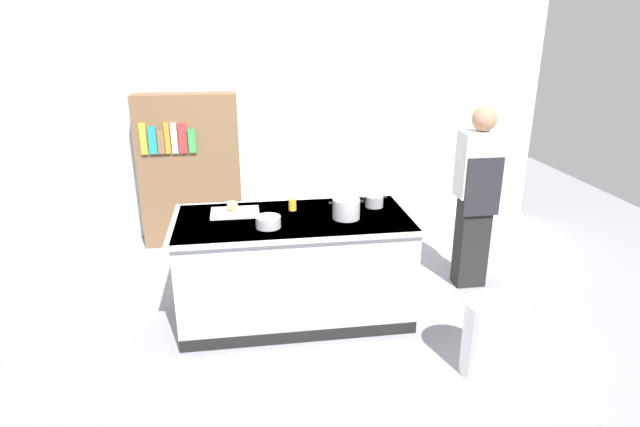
% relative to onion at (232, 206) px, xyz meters
% --- Properties ---
extents(ground_plane, '(10.00, 10.00, 0.00)m').
position_rel_onion_xyz_m(ground_plane, '(0.49, -0.18, -0.97)').
color(ground_plane, gray).
extents(back_wall, '(6.40, 0.12, 3.00)m').
position_rel_onion_xyz_m(back_wall, '(0.49, 1.92, 0.53)').
color(back_wall, silver).
rests_on(back_wall, ground_plane).
extents(counter_island, '(1.98, 0.98, 0.90)m').
position_rel_onion_xyz_m(counter_island, '(0.49, -0.18, -0.50)').
color(counter_island, '#B7BABF').
rests_on(counter_island, ground_plane).
extents(cutting_board, '(0.40, 0.28, 0.02)m').
position_rel_onion_xyz_m(cutting_board, '(0.02, -0.02, -0.06)').
color(cutting_board, silver).
rests_on(cutting_board, counter_island).
extents(onion, '(0.09, 0.09, 0.09)m').
position_rel_onion_xyz_m(onion, '(0.00, 0.00, 0.00)').
color(onion, tan).
rests_on(onion, cutting_board).
extents(stock_pot, '(0.29, 0.22, 0.16)m').
position_rel_onion_xyz_m(stock_pot, '(0.92, -0.26, 0.02)').
color(stock_pot, '#B7BABF').
rests_on(stock_pot, counter_island).
extents(sauce_pan, '(0.22, 0.15, 0.10)m').
position_rel_onion_xyz_m(sauce_pan, '(1.22, -0.02, -0.02)').
color(sauce_pan, '#99999E').
rests_on(sauce_pan, counter_island).
extents(mixing_bowl, '(0.20, 0.20, 0.09)m').
position_rel_onion_xyz_m(mixing_bowl, '(0.28, -0.37, -0.02)').
color(mixing_bowl, '#B7BABF').
rests_on(mixing_bowl, counter_island).
extents(juice_cup, '(0.07, 0.07, 0.10)m').
position_rel_onion_xyz_m(juice_cup, '(0.50, 0.00, -0.02)').
color(juice_cup, yellow).
rests_on(juice_cup, counter_island).
extents(trash_bin, '(0.42, 0.42, 0.57)m').
position_rel_onion_xyz_m(trash_bin, '(1.81, -1.21, -0.68)').
color(trash_bin, white).
rests_on(trash_bin, ground_plane).
extents(person_chef, '(0.38, 0.25, 1.72)m').
position_rel_onion_xyz_m(person_chef, '(2.23, 0.13, -0.05)').
color(person_chef, black).
rests_on(person_chef, ground_plane).
extents(bookshelf, '(1.10, 0.31, 1.70)m').
position_rel_onion_xyz_m(bookshelf, '(-0.48, 1.62, -0.11)').
color(bookshelf, brown).
rests_on(bookshelf, ground_plane).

